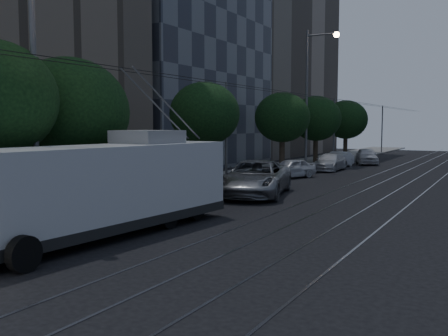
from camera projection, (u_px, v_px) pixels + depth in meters
ground at (218, 231)px, 17.05m from camera, size 120.00×120.00×0.00m
sidewalk at (265, 171)px, 38.06m from camera, size 5.00×90.00×0.15m
tram_rails at (402, 179)px, 33.14m from camera, size 4.52×90.00×0.02m
overhead_wires at (297, 127)px, 36.52m from camera, size 2.23×90.00×6.00m
building_glass_mid at (158, 14)px, 44.29m from camera, size 14.40×18.40×26.80m
building_tan_far at (257, 12)px, 61.26m from camera, size 14.40×22.40×34.80m
trolleybus at (97, 189)px, 15.96m from camera, size 3.31×11.59×5.63m
pickup_silver at (255, 178)px, 25.58m from camera, size 4.55×7.05×1.81m
car_white_a at (290, 168)px, 33.96m from camera, size 2.94×4.21×1.33m
car_white_b at (330, 162)px, 39.61m from camera, size 1.91×4.65×1.35m
car_white_c at (338, 160)px, 42.48m from camera, size 1.78×4.14×1.33m
car_white_d at (367, 156)px, 45.77m from camera, size 3.18×4.77×1.51m
tree_1 at (69, 113)px, 20.14m from camera, size 4.90×4.90×6.35m
tree_2 at (205, 114)px, 28.21m from camera, size 4.00×4.00×6.05m
tree_3 at (282, 118)px, 39.18m from camera, size 4.36×4.36×6.17m
tree_4 at (316, 119)px, 46.09m from camera, size 4.62×4.62×6.29m
tree_5 at (346, 120)px, 52.80m from camera, size 4.54×4.54×6.21m
streetlamp_near at (42, 65)px, 16.21m from camera, size 2.25×0.44×9.19m
streetlamp_far at (312, 87)px, 38.34m from camera, size 2.60×0.44×10.86m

